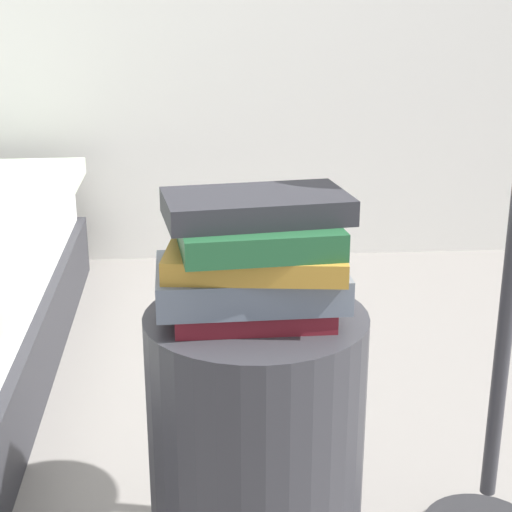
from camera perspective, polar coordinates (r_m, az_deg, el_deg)
The scene contains 6 objects.
side_table at distance 1.41m, azimuth 0.00°, elevation -14.75°, with size 0.37×0.37×0.55m, color #333338.
book_maroon at distance 1.28m, azimuth -0.33°, elevation -3.53°, with size 0.25×0.20×0.03m, color maroon.
book_slate at distance 1.25m, azimuth -0.45°, elevation -1.89°, with size 0.30×0.19×0.05m, color slate.
book_ochre at distance 1.23m, azimuth -0.21°, elevation -0.03°, with size 0.28×0.19×0.04m, color #B7842D.
book_forest at distance 1.22m, azimuth -0.05°, elevation 1.70°, with size 0.24×0.21×0.04m, color #1E512D.
book_charcoal at distance 1.22m, azimuth 0.16°, elevation 3.65°, with size 0.28×0.16×0.04m, color #28282D.
Camera 1 is at (-0.09, -1.17, 1.04)m, focal length 54.93 mm.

